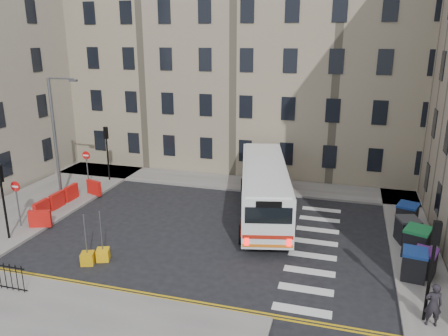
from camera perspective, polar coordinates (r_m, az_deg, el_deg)
The scene contains 22 objects.
ground at distance 24.53m, azimuth 2.28°, elevation -8.89°, with size 120.00×120.00×0.00m, color black.
pavement_north at distance 33.80m, azimuth -4.09°, elevation -1.46°, with size 36.00×3.20×0.15m, color slate.
pavement_east at distance 27.84m, azimuth 22.82°, elevation -6.87°, with size 2.40×26.00×0.15m, color slate.
pavement_west at distance 31.40m, azimuth -22.95°, elevation -4.24°, with size 6.00×22.00×0.15m, color slate.
pavement_sw at distance 19.80m, azimuth -26.86°, elevation -17.40°, with size 20.00×6.00×0.15m, color slate.
terrace_north at distance 39.01m, azimuth -2.21°, elevation 13.80°, with size 38.30×10.80×17.20m.
traffic_light_east at distance 18.09m, azimuth 25.64°, elevation -10.34°, with size 0.28×0.22×4.10m.
traffic_light_nw at distance 33.76m, azimuth -15.06°, elevation 2.91°, with size 0.28×0.22×4.10m.
traffic_light_sw at distance 25.73m, azimuth -27.01°, elevation -2.65°, with size 0.28×0.22×4.10m.
streetlamp at distance 30.38m, azimuth -21.21°, elevation 3.69°, with size 0.50×0.22×8.14m.
no_entry_north at distance 32.59m, azimuth -17.49°, elevation 0.77°, with size 0.60×0.08×3.00m.
no_entry_south at distance 27.34m, azimuth -25.47°, elevation -3.13°, with size 0.60×0.08×3.00m.
roadworks_barriers at distance 29.56m, azimuth -20.39°, elevation -4.04°, with size 1.66×6.26×1.00m.
bus at distance 26.83m, azimuth 5.24°, elevation -2.47°, with size 5.17×11.78×3.13m.
wheelie_bin_a at distance 21.80m, azimuth 23.55°, elevation -11.44°, with size 1.18×1.32×1.33m.
wheelie_bin_b at distance 22.26m, azimuth 24.72°, elevation -11.15°, with size 1.27×1.36×1.22m.
wheelie_bin_c at distance 23.88m, azimuth 23.86°, elevation -8.80°, with size 1.53×1.63×1.46m.
wheelie_bin_d at distance 25.25m, azimuth 22.84°, elevation -7.46°, with size 1.32×1.43×1.33m.
wheelie_bin_e at distance 27.15m, azimuth 22.78°, elevation -5.72°, with size 1.41×1.51×1.37m.
pedestrian at distance 18.76m, azimuth 25.65°, elevation -15.79°, with size 0.64×0.42×1.75m, color black.
bollard_yellow at distance 22.75m, azimuth -15.51°, elevation -10.85°, with size 0.60×0.60×0.60m, color #E6A70C.
bollard_chevron at distance 22.61m, azimuth -17.37°, elevation -11.20°, with size 0.60×0.60×0.60m, color #C68F0B.
Camera 1 is at (5.21, -21.50, 10.59)m, focal length 35.00 mm.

